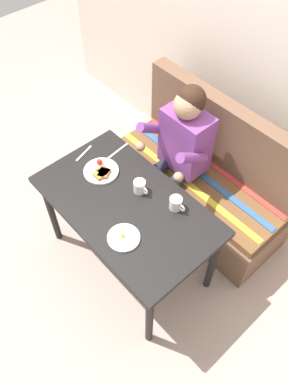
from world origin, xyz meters
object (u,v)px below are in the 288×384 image
fork (84,153)px  knife (118,151)px  plate_breakfast (101,171)px  coffee_mug_second (176,203)px  couch (202,182)px  table (127,211)px  coffee_mug (140,186)px  plate_eggs (124,238)px  person (178,147)px

fork → knife: size_ratio=0.85×
plate_breakfast → coffee_mug_second: bearing=17.2°
couch → fork: size_ratio=8.47×
table → coffee_mug: bearing=98.3°
coffee_mug → knife: size_ratio=0.59×
knife → plate_breakfast: bearing=-74.9°
plate_breakfast → coffee_mug: (0.29, 0.09, 0.03)m
couch → coffee_mug_second: bearing=-67.5°
table → plate_eggs: plate_eggs is taller
table → plate_eggs: size_ratio=6.13×
plate_eggs → coffee_mug_second: (0.05, 0.39, 0.04)m
table → plate_breakfast: size_ratio=5.08×
coffee_mug → table: bearing=-81.7°
couch → person: size_ratio=1.19×
coffee_mug → fork: coffee_mug is taller
coffee_mug → person: bearing=103.1°
plate_breakfast → coffee_mug: bearing=17.2°
person → fork: bearing=-127.4°
person → knife: person is taller
couch → plate_eggs: couch is taller
person → plate_breakfast: 0.58m
coffee_mug → knife: 0.39m
coffee_mug_second → couch: bearing=112.5°
plate_eggs → couch: bearing=101.1°
couch → plate_breakfast: (-0.31, -0.72, 0.41)m
fork → coffee_mug_second: bearing=-5.3°
couch → plate_breakfast: size_ratio=6.10×
couch → knife: size_ratio=7.20×
plate_breakfast → fork: (-0.22, 0.02, -0.01)m
coffee_mug_second → plate_breakfast: bearing=-162.8°
plate_eggs → coffee_mug: size_ratio=1.66×
plate_breakfast → knife: bearing=111.4°
plate_breakfast → couch: bearing=67.0°
couch → person: 0.46m
coffee_mug_second → knife: (-0.62, 0.04, -0.04)m
table → knife: bearing=147.2°
coffee_mug_second → knife: bearing=176.1°
person → plate_eggs: bearing=-67.9°
fork → person: bearing=36.3°
table → couch: size_ratio=0.83×
plate_breakfast → person: bearing=71.7°
table → person: person is taller
fork → couch: bearing=36.6°
fork → table: bearing=-22.9°
person → coffee_mug: bearing=-76.9°
plate_breakfast → plate_eggs: size_ratio=1.21×
plate_eggs → knife: size_ratio=0.98×
couch → plate_breakfast: couch is taller
table → plate_breakfast: bearing=172.2°
person → plate_eggs: person is taller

